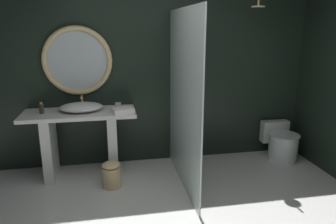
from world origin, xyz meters
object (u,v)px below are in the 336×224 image
(rain_shower_head, at_px, (258,3))
(folded_hand_towel, at_px, (123,111))
(vessel_sink, at_px, (81,107))
(tumbler_cup, at_px, (118,106))
(round_wall_mirror, at_px, (78,61))
(waste_bin, at_px, (112,174))
(toilet, at_px, (281,143))
(soap_dispenser, at_px, (41,108))

(rain_shower_head, xyz_separation_m, folded_hand_towel, (-1.80, -0.18, -1.31))
(vessel_sink, xyz_separation_m, tumbler_cup, (0.47, -0.05, -0.00))
(round_wall_mirror, distance_m, waste_bin, 1.54)
(toilet, bearing_deg, round_wall_mirror, 174.42)
(soap_dispenser, height_order, toilet, soap_dispenser)
(toilet, distance_m, folded_hand_towel, 2.41)
(vessel_sink, distance_m, soap_dispenser, 0.48)
(rain_shower_head, bearing_deg, soap_dispenser, 179.79)
(rain_shower_head, relative_size, folded_hand_towel, 1.37)
(round_wall_mirror, bearing_deg, folded_hand_towel, -40.01)
(folded_hand_towel, bearing_deg, rain_shower_head, 5.83)
(folded_hand_towel, bearing_deg, tumbler_cup, 107.24)
(tumbler_cup, distance_m, soap_dispenser, 0.95)
(tumbler_cup, xyz_separation_m, toilet, (2.37, -0.00, -0.67))
(vessel_sink, height_order, waste_bin, vessel_sink)
(tumbler_cup, distance_m, round_wall_mirror, 0.80)
(vessel_sink, bearing_deg, toilet, -1.00)
(waste_bin, bearing_deg, folded_hand_towel, 53.46)
(vessel_sink, bearing_deg, tumbler_cup, -5.95)
(soap_dispenser, relative_size, toilet, 0.24)
(tumbler_cup, distance_m, folded_hand_towel, 0.19)
(rain_shower_head, xyz_separation_m, waste_bin, (-1.98, -0.42, -2.04))
(tumbler_cup, bearing_deg, waste_bin, -106.07)
(round_wall_mirror, xyz_separation_m, toilet, (2.86, -0.28, -1.24))
(toilet, bearing_deg, tumbler_cup, 179.98)
(folded_hand_towel, bearing_deg, waste_bin, -126.54)
(tumbler_cup, height_order, soap_dispenser, soap_dispenser)
(folded_hand_towel, bearing_deg, vessel_sink, 156.21)
(soap_dispenser, bearing_deg, rain_shower_head, -0.21)
(round_wall_mirror, distance_m, toilet, 3.13)
(vessel_sink, distance_m, rain_shower_head, 2.66)
(rain_shower_head, xyz_separation_m, toilet, (0.52, -0.00, -1.96))
(vessel_sink, relative_size, rain_shower_head, 1.57)
(tumbler_cup, xyz_separation_m, round_wall_mirror, (-0.49, 0.28, 0.57))
(toilet, xyz_separation_m, waste_bin, (-2.49, -0.42, -0.08))
(round_wall_mirror, bearing_deg, soap_dispenser, -149.41)
(tumbler_cup, height_order, waste_bin, tumbler_cup)
(round_wall_mirror, bearing_deg, waste_bin, -62.14)
(tumbler_cup, relative_size, folded_hand_towel, 0.40)
(round_wall_mirror, relative_size, rain_shower_head, 2.60)
(rain_shower_head, bearing_deg, waste_bin, -167.88)
(vessel_sink, distance_m, folded_hand_towel, 0.57)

